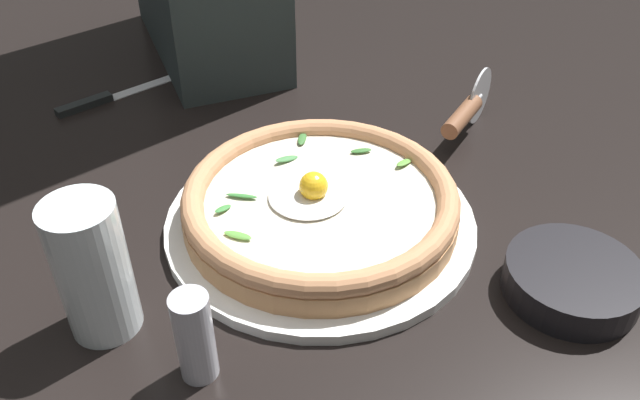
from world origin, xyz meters
name	(u,v)px	position (x,y,z in m)	size (l,w,h in m)	color
ground_plane	(299,238)	(0.00, 0.00, -0.01)	(2.40, 2.40, 0.03)	black
pizza_plate	(320,219)	(0.02, 0.00, 0.01)	(0.33, 0.33, 0.01)	white
pizza	(320,199)	(0.02, 0.00, 0.03)	(0.29, 0.29, 0.06)	tan
side_bowl	(572,280)	(0.25, -0.12, 0.02)	(0.13, 0.13, 0.03)	black
pizza_cutter	(468,110)	(0.23, 0.17, 0.04)	(0.10, 0.12, 0.07)	silver
table_knife	(112,96)	(-0.24, 0.31, 0.00)	(0.20, 0.15, 0.01)	silver
drinking_glass	(95,277)	(-0.18, -0.12, 0.06)	(0.06, 0.06, 0.13)	silver
pepper_shaker	(195,337)	(-0.10, -0.18, 0.04)	(0.03, 0.03, 0.09)	silver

